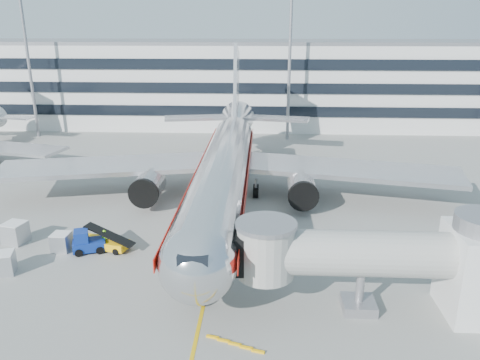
{
  "coord_description": "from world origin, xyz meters",
  "views": [
    {
      "loc": [
        3.89,
        -35.59,
        18.19
      ],
      "look_at": [
        1.74,
        7.38,
        4.0
      ],
      "focal_mm": 35.0,
      "sensor_mm": 36.0,
      "label": 1
    }
  ],
  "objects_px": {
    "belt_loader": "(104,242)",
    "baggage_tug": "(87,242)",
    "cargo_container_front": "(3,263)",
    "cargo_container_right": "(61,242)",
    "ramp_worker": "(105,240)",
    "main_jet": "(226,165)",
    "cargo_container_left": "(15,233)"
  },
  "relations": [
    {
      "from": "cargo_container_front",
      "to": "ramp_worker",
      "type": "height_order",
      "value": "cargo_container_front"
    },
    {
      "from": "baggage_tug",
      "to": "cargo_container_left",
      "type": "distance_m",
      "value": 7.07
    },
    {
      "from": "main_jet",
      "to": "ramp_worker",
      "type": "distance_m",
      "value": 15.35
    },
    {
      "from": "cargo_container_left",
      "to": "baggage_tug",
      "type": "bearing_deg",
      "value": -11.94
    },
    {
      "from": "main_jet",
      "to": "cargo_container_right",
      "type": "xyz_separation_m",
      "value": [
        -13.06,
        -12.11,
        -3.46
      ]
    },
    {
      "from": "main_jet",
      "to": "cargo_container_right",
      "type": "relative_size",
      "value": 32.91
    },
    {
      "from": "belt_loader",
      "to": "cargo_container_right",
      "type": "distance_m",
      "value": 3.58
    },
    {
      "from": "cargo_container_front",
      "to": "ramp_worker",
      "type": "distance_m",
      "value": 7.91
    },
    {
      "from": "baggage_tug",
      "to": "belt_loader",
      "type": "bearing_deg",
      "value": 25.59
    },
    {
      "from": "main_jet",
      "to": "cargo_container_front",
      "type": "distance_m",
      "value": 22.94
    },
    {
      "from": "main_jet",
      "to": "belt_loader",
      "type": "xyz_separation_m",
      "value": [
        -9.51,
        -11.66,
        -3.64
      ]
    },
    {
      "from": "baggage_tug",
      "to": "cargo_container_right",
      "type": "xyz_separation_m",
      "value": [
        -2.25,
        0.17,
        -0.08
      ]
    },
    {
      "from": "cargo_container_right",
      "to": "cargo_container_front",
      "type": "xyz_separation_m",
      "value": [
        -2.86,
        -4.06,
        0.08
      ]
    },
    {
      "from": "ramp_worker",
      "to": "main_jet",
      "type": "bearing_deg",
      "value": 35.06
    },
    {
      "from": "cargo_container_right",
      "to": "belt_loader",
      "type": "bearing_deg",
      "value": 7.23
    },
    {
      "from": "baggage_tug",
      "to": "ramp_worker",
      "type": "distance_m",
      "value": 1.51
    },
    {
      "from": "cargo_container_left",
      "to": "ramp_worker",
      "type": "distance_m",
      "value": 8.32
    },
    {
      "from": "main_jet",
      "to": "baggage_tug",
      "type": "xyz_separation_m",
      "value": [
        -10.81,
        -12.28,
        -3.38
      ]
    },
    {
      "from": "belt_loader",
      "to": "baggage_tug",
      "type": "height_order",
      "value": "belt_loader"
    },
    {
      "from": "baggage_tug",
      "to": "ramp_worker",
      "type": "xyz_separation_m",
      "value": [
        1.36,
        0.66,
        -0.01
      ]
    },
    {
      "from": "baggage_tug",
      "to": "cargo_container_left",
      "type": "xyz_separation_m",
      "value": [
        -6.92,
        1.46,
        0.08
      ]
    },
    {
      "from": "cargo_container_left",
      "to": "cargo_container_right",
      "type": "relative_size",
      "value": 1.35
    },
    {
      "from": "cargo_container_right",
      "to": "cargo_container_front",
      "type": "distance_m",
      "value": 4.97
    },
    {
      "from": "cargo_container_right",
      "to": "ramp_worker",
      "type": "bearing_deg",
      "value": 7.66
    },
    {
      "from": "cargo_container_front",
      "to": "cargo_container_left",
      "type": "bearing_deg",
      "value": 108.59
    },
    {
      "from": "belt_loader",
      "to": "cargo_container_front",
      "type": "xyz_separation_m",
      "value": [
        -6.41,
        -4.51,
        0.27
      ]
    },
    {
      "from": "cargo_container_left",
      "to": "cargo_container_front",
      "type": "height_order",
      "value": "cargo_container_left"
    },
    {
      "from": "cargo_container_front",
      "to": "cargo_container_right",
      "type": "bearing_deg",
      "value": 54.81
    },
    {
      "from": "belt_loader",
      "to": "cargo_container_right",
      "type": "bearing_deg",
      "value": -172.77
    },
    {
      "from": "main_jet",
      "to": "baggage_tug",
      "type": "height_order",
      "value": "main_jet"
    },
    {
      "from": "baggage_tug",
      "to": "cargo_container_right",
      "type": "height_order",
      "value": "baggage_tug"
    },
    {
      "from": "cargo_container_left",
      "to": "belt_loader",
      "type": "bearing_deg",
      "value": -5.86
    }
  ]
}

